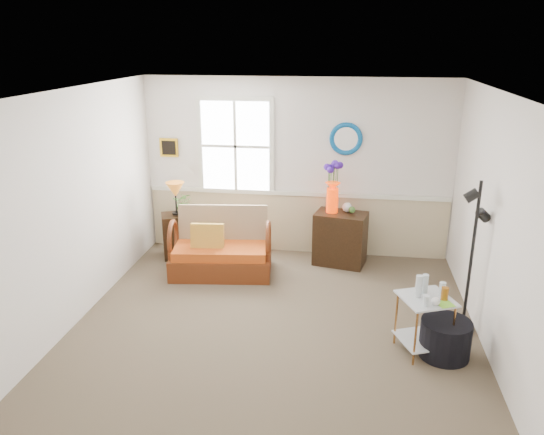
# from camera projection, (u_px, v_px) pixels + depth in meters

# --- Properties ---
(floor) EXTENTS (4.50, 5.00, 0.01)m
(floor) POSITION_uv_depth(u_px,v_px,m) (271.00, 335.00, 5.83)
(floor) COLOR brown
(floor) RESTS_ON ground
(ceiling) EXTENTS (4.50, 5.00, 0.01)m
(ceiling) POSITION_uv_depth(u_px,v_px,m) (271.00, 94.00, 5.00)
(ceiling) COLOR white
(ceiling) RESTS_ON walls
(walls) EXTENTS (4.51, 5.01, 2.60)m
(walls) POSITION_uv_depth(u_px,v_px,m) (271.00, 224.00, 5.41)
(walls) COLOR white
(walls) RESTS_ON floor
(wainscot) EXTENTS (4.46, 0.02, 0.90)m
(wainscot) POSITION_uv_depth(u_px,v_px,m) (296.00, 223.00, 8.01)
(wainscot) COLOR #C1B087
(wainscot) RESTS_ON walls
(chair_rail) EXTENTS (4.46, 0.04, 0.06)m
(chair_rail) POSITION_uv_depth(u_px,v_px,m) (296.00, 193.00, 7.85)
(chair_rail) COLOR white
(chair_rail) RESTS_ON walls
(window) EXTENTS (1.14, 0.06, 1.44)m
(window) POSITION_uv_depth(u_px,v_px,m) (235.00, 146.00, 7.76)
(window) COLOR white
(window) RESTS_ON walls
(picture) EXTENTS (0.28, 0.03, 0.28)m
(picture) POSITION_uv_depth(u_px,v_px,m) (169.00, 148.00, 7.92)
(picture) COLOR #B18318
(picture) RESTS_ON walls
(mirror) EXTENTS (0.47, 0.07, 0.47)m
(mirror) POSITION_uv_depth(u_px,v_px,m) (346.00, 139.00, 7.50)
(mirror) COLOR #0D83C4
(mirror) RESTS_ON walls
(loveseat) EXTENTS (1.44, 0.92, 0.89)m
(loveseat) POSITION_uv_depth(u_px,v_px,m) (221.00, 243.00, 7.24)
(loveseat) COLOR brown
(loveseat) RESTS_ON floor
(throw_pillow) EXTENTS (0.45, 0.16, 0.45)m
(throw_pillow) POSITION_uv_depth(u_px,v_px,m) (207.00, 240.00, 7.17)
(throw_pillow) COLOR #BF7112
(throw_pillow) RESTS_ON loveseat
(lamp_stand) EXTENTS (0.48, 0.48, 0.66)m
(lamp_stand) POSITION_uv_depth(u_px,v_px,m) (176.00, 236.00, 7.84)
(lamp_stand) COLOR black
(lamp_stand) RESTS_ON floor
(table_lamp) EXTENTS (0.29, 0.29, 0.49)m
(table_lamp) POSITION_uv_depth(u_px,v_px,m) (176.00, 199.00, 7.64)
(table_lamp) COLOR #B9651B
(table_lamp) RESTS_ON lamp_stand
(potted_plant) EXTENTS (0.31, 0.35, 0.26)m
(potted_plant) POSITION_uv_depth(u_px,v_px,m) (184.00, 205.00, 7.73)
(potted_plant) COLOR #426E2C
(potted_plant) RESTS_ON lamp_stand
(cabinet) EXTENTS (0.79, 0.59, 0.76)m
(cabinet) POSITION_uv_depth(u_px,v_px,m) (340.00, 238.00, 7.58)
(cabinet) COLOR black
(cabinet) RESTS_ON floor
(flower_vase) EXTENTS (0.25, 0.25, 0.73)m
(flower_vase) POSITION_uv_depth(u_px,v_px,m) (333.00, 187.00, 7.40)
(flower_vase) COLOR #F63101
(flower_vase) RESTS_ON cabinet
(side_table) EXTENTS (0.64, 0.64, 0.62)m
(side_table) POSITION_uv_depth(u_px,v_px,m) (424.00, 325.00, 5.43)
(side_table) COLOR #B37437
(side_table) RESTS_ON floor
(tabletop_items) EXTENTS (0.51, 0.51, 0.23)m
(tabletop_items) POSITION_uv_depth(u_px,v_px,m) (434.00, 289.00, 5.27)
(tabletop_items) COLOR silver
(tabletop_items) RESTS_ON side_table
(floor_lamp) EXTENTS (0.26, 0.26, 1.72)m
(floor_lamp) POSITION_uv_depth(u_px,v_px,m) (471.00, 259.00, 5.66)
(floor_lamp) COLOR black
(floor_lamp) RESTS_ON floor
(ottoman) EXTENTS (0.62, 0.62, 0.39)m
(ottoman) POSITION_uv_depth(u_px,v_px,m) (445.00, 339.00, 5.39)
(ottoman) COLOR black
(ottoman) RESTS_ON floor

